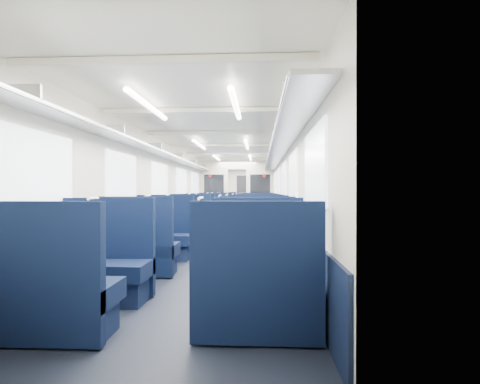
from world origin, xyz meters
The scene contains 41 objects.
floor centered at (0.00, 0.00, 0.00)m, with size 2.80×18.00×0.01m, color black.
ceiling centered at (0.00, 0.00, 2.35)m, with size 2.80×18.00×0.01m, color white.
wall_left centered at (-1.40, 0.00, 1.18)m, with size 0.02×18.00×2.35m, color silver.
dado_left centered at (-1.39, 0.00, 0.35)m, with size 0.03×17.90×0.70m, color black.
wall_right centered at (1.40, 0.00, 1.18)m, with size 0.02×18.00×2.35m, color silver.
dado_right centered at (1.39, 0.00, 0.35)m, with size 0.03×17.90×0.70m, color black.
wall_far centered at (0.00, 9.00, 1.18)m, with size 2.80×0.02×2.35m, color silver.
luggage_rack_left centered at (-1.21, 0.00, 1.97)m, with size 0.36×17.40×0.18m.
luggage_rack_right centered at (1.21, 0.00, 1.97)m, with size 0.36×17.40×0.18m.
windows centered at (0.00, -0.46, 1.42)m, with size 2.78×15.60×0.75m.
ceiling_fittings centered at (0.00, -0.26, 2.29)m, with size 2.70×16.06×0.11m.
end_door centered at (0.00, 8.94, 1.00)m, with size 0.75×0.06×2.00m, color black.
bulkhead centered at (0.00, 2.94, 1.23)m, with size 2.80×0.10×2.35m.
seat_0 centered at (-0.83, -8.28, 0.35)m, with size 1.02×0.57×1.14m.
seat_1 centered at (0.83, -8.16, 0.35)m, with size 1.02×0.57×1.14m.
seat_2 centered at (-0.83, -7.21, 0.35)m, with size 1.02×0.57×1.14m.
seat_3 centered at (0.83, -7.05, 0.35)m, with size 1.02×0.57×1.14m.
seat_4 centered at (-0.83, -6.03, 0.35)m, with size 1.02×0.57×1.14m.
seat_5 centered at (0.83, -5.87, 0.35)m, with size 1.02×0.57×1.14m.
seat_6 centered at (-0.83, -4.72, 0.35)m, with size 1.02×0.57×1.14m.
seat_7 centered at (0.83, -4.94, 0.35)m, with size 1.02×0.57×1.14m.
seat_8 centered at (-0.83, -3.78, 0.35)m, with size 1.02×0.57×1.14m.
seat_9 centered at (0.83, -3.67, 0.35)m, with size 1.02×0.57×1.14m.
seat_10 centered at (-0.83, -2.44, 0.35)m, with size 1.02×0.57×1.14m.
seat_11 centered at (0.83, -2.57, 0.35)m, with size 1.02×0.57×1.14m.
seat_12 centered at (-0.83, -1.30, 0.35)m, with size 1.02×0.57×1.14m.
seat_13 centered at (0.83, -1.26, 0.35)m, with size 1.02×0.57×1.14m.
seat_14 centered at (-0.83, -0.27, 0.35)m, with size 1.02×0.57×1.14m.
seat_15 centered at (0.83, -0.29, 0.35)m, with size 1.02×0.57×1.14m.
seat_16 centered at (-0.83, 0.88, 0.35)m, with size 1.02×0.57×1.14m.
seat_17 centered at (0.83, 0.86, 0.35)m, with size 1.02×0.57×1.14m.
seat_18 centered at (-0.83, 2.19, 0.35)m, with size 1.02×0.57×1.14m.
seat_19 centered at (0.83, 2.16, 0.35)m, with size 1.02×0.57×1.14m.
seat_20 centered at (-0.83, 4.09, 0.35)m, with size 1.02×0.57×1.14m.
seat_21 centered at (0.83, 4.15, 0.35)m, with size 1.02×0.57×1.14m.
seat_22 centered at (-0.83, 5.37, 0.35)m, with size 1.02×0.57×1.14m.
seat_23 centered at (0.83, 5.26, 0.35)m, with size 1.02×0.57×1.14m.
seat_24 centered at (-0.83, 6.45, 0.35)m, with size 1.02×0.57×1.14m.
seat_25 centered at (0.83, 6.37, 0.35)m, with size 1.02×0.57×1.14m.
seat_26 centered at (-0.83, 7.58, 0.35)m, with size 1.02×0.57×1.14m.
seat_27 centered at (0.83, 7.63, 0.35)m, with size 1.02×0.57×1.14m.
Camera 1 is at (0.85, -11.15, 1.19)m, focal length 27.91 mm.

